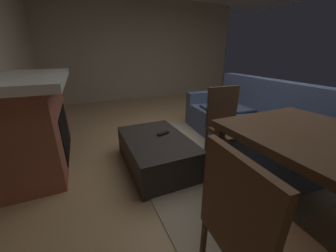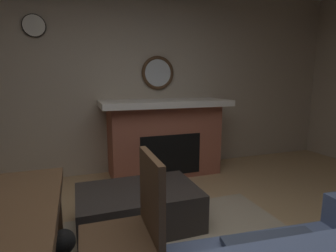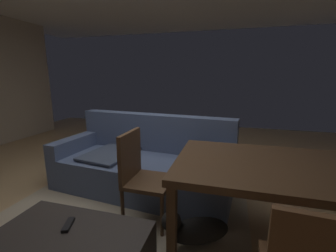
% 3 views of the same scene
% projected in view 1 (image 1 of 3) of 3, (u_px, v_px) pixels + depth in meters
% --- Properties ---
extents(floor, '(9.21, 9.21, 0.00)m').
position_uv_depth(floor, '(228.00, 150.00, 2.75)').
color(floor, tan).
extents(wall_left, '(0.12, 5.86, 2.73)m').
position_uv_depth(wall_left, '(143.00, 51.00, 5.53)').
color(wall_left, '#B7A893').
rests_on(wall_left, ground).
extents(area_rug, '(2.60, 2.00, 0.01)m').
position_uv_depth(area_rug, '(206.00, 153.00, 2.65)').
color(area_rug, tan).
rests_on(area_rug, ground).
extents(fireplace, '(1.78, 0.76, 1.08)m').
position_uv_depth(fireplace, '(35.00, 121.00, 2.27)').
color(fireplace, '#9E5642').
rests_on(fireplace, ground).
extents(couch, '(2.36, 1.21, 0.94)m').
position_uv_depth(couch, '(252.00, 123.00, 2.85)').
color(couch, '#4C5B7F').
rests_on(couch, ground).
extents(ottoman_coffee_table, '(1.10, 0.70, 0.36)m').
position_uv_depth(ottoman_coffee_table, '(157.00, 152.00, 2.31)').
color(ottoman_coffee_table, '#2D2826').
rests_on(ottoman_coffee_table, ground).
extents(tv_remote, '(0.10, 0.17, 0.02)m').
position_uv_depth(tv_remote, '(163.00, 134.00, 2.34)').
color(tv_remote, black).
rests_on(tv_remote, ottoman_coffee_table).
extents(dining_chair_south, '(0.47, 0.47, 0.93)m').
position_uv_depth(dining_chair_south, '(249.00, 228.00, 0.90)').
color(dining_chair_south, brown).
rests_on(dining_chair_south, ground).
extents(dining_chair_west, '(0.45, 0.45, 0.93)m').
position_uv_depth(dining_chair_west, '(227.00, 121.00, 2.33)').
color(dining_chair_west, '#513823').
rests_on(dining_chair_west, ground).
extents(small_dog, '(0.59, 0.43, 0.31)m').
position_uv_depth(small_dog, '(243.00, 178.00, 1.84)').
color(small_dog, black).
rests_on(small_dog, ground).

